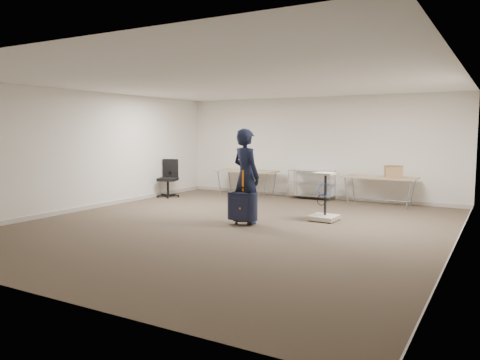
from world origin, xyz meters
The scene contains 10 objects.
ground centered at (0.00, 0.00, 0.00)m, with size 9.00×9.00×0.00m, color #403527.
room_shell centered at (0.00, 1.38, 0.05)m, with size 8.00×9.00×9.00m.
folding_table_left centered at (-1.90, 3.95, 0.68)m, with size 1.80×0.75×0.73m.
folding_table_right centered at (1.90, 3.95, 0.68)m, with size 1.80×0.75×0.73m.
wire_shelf centered at (0.00, 4.20, 0.44)m, with size 1.22×0.47×0.80m.
person centered at (0.07, 0.37, 0.96)m, with size 0.70×0.46×1.91m, color black.
suitcase centered at (0.11, 0.14, 0.37)m, with size 0.43×0.28×1.10m.
office_chair centered at (-3.68, 2.59, 0.32)m, with size 0.64×0.65×1.06m.
equipment_cart centered at (1.37, 1.39, 0.26)m, with size 0.58×0.58×1.01m.
cardboard_box centered at (2.24, 3.87, 0.88)m, with size 0.39×0.30×0.30m, color olive.
Camera 1 is at (4.62, -7.84, 1.86)m, focal length 35.00 mm.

